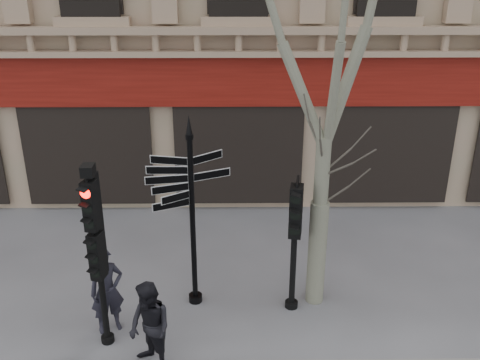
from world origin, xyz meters
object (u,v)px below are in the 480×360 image
object	(u,v)px
fingerpost	(191,182)
pedestrian_b	(150,328)
traffic_signal_main	(96,236)
pedestrian_a	(107,290)
traffic_signal_secondary	(295,224)

from	to	relation	value
fingerpost	pedestrian_b	size ratio (longest dim) A/B	2.37
traffic_signal_main	pedestrian_b	world-z (taller)	traffic_signal_main
fingerpost	traffic_signal_main	size ratio (longest dim) A/B	1.13
traffic_signal_main	pedestrian_a	distance (m)	1.37
traffic_signal_main	traffic_signal_secondary	size ratio (longest dim) A/B	1.30
pedestrian_b	traffic_signal_secondary	bearing A→B (deg)	81.31
traffic_signal_main	pedestrian_b	size ratio (longest dim) A/B	2.09
fingerpost	traffic_signal_main	xyz separation A→B (m)	(-1.51, -1.22, -0.45)
traffic_signal_secondary	pedestrian_b	world-z (taller)	traffic_signal_secondary
traffic_signal_secondary	fingerpost	bearing A→B (deg)	-175.99
traffic_signal_main	pedestrian_b	xyz separation A→B (m)	(0.91, -0.67, -1.35)
fingerpost	pedestrian_b	bearing A→B (deg)	-121.57
fingerpost	traffic_signal_secondary	distance (m)	2.09
fingerpost	pedestrian_a	xyz separation A→B (m)	(-1.54, -0.86, -1.77)
traffic_signal_secondary	pedestrian_b	size ratio (longest dim) A/B	1.61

